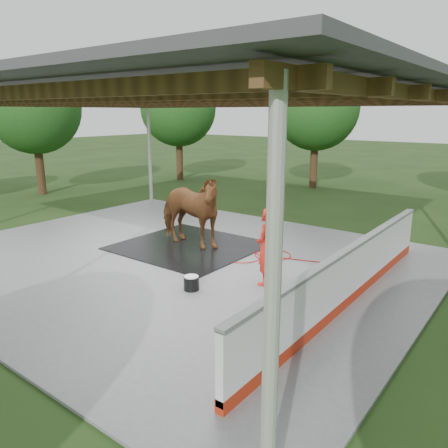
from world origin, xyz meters
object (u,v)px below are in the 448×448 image
Objects in this scene: dasher_board at (349,277)px; horse at (188,210)px; handler at (266,247)px; wash_bucket at (191,283)px.

horse is (-4.87, 0.92, 0.47)m from dasher_board.
handler is 1.72m from wash_bucket.
wash_bucket is (2.05, -2.22, -0.86)m from horse.
wash_bucket is (-2.82, -1.30, -0.39)m from dasher_board.
horse is at bearing 132.75° from wash_bucket.
horse reaches higher than wash_bucket.
handler is at bearing 49.61° from wash_bucket.
wash_bucket is (-1.02, -1.20, -0.67)m from handler.
handler is 5.14× the size of wash_bucket.
horse is 3.24m from handler.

